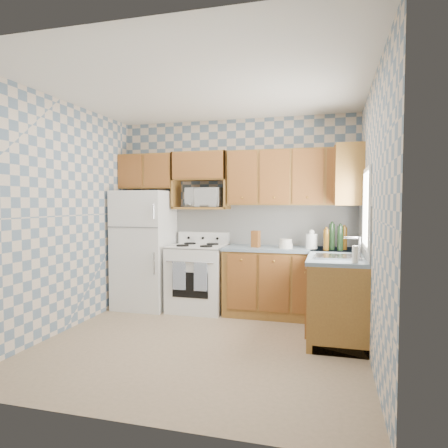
# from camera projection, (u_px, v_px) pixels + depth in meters

# --- Properties ---
(floor) EXTENTS (3.40, 3.40, 0.00)m
(floor) POSITION_uv_depth(u_px,v_px,m) (201.00, 344.00, 4.27)
(floor) COLOR #877257
(floor) RESTS_ON ground
(back_wall) EXTENTS (3.40, 0.02, 2.70)m
(back_wall) POSITION_uv_depth(u_px,v_px,m) (236.00, 214.00, 5.74)
(back_wall) COLOR slate
(back_wall) RESTS_ON ground
(right_wall) EXTENTS (0.02, 3.20, 2.70)m
(right_wall) POSITION_uv_depth(u_px,v_px,m) (372.00, 220.00, 3.76)
(right_wall) COLOR slate
(right_wall) RESTS_ON ground
(backsplash_back) EXTENTS (2.60, 0.02, 0.56)m
(backsplash_back) POSITION_uv_depth(u_px,v_px,m) (263.00, 225.00, 5.64)
(backsplash_back) COLOR white
(backsplash_back) RESTS_ON back_wall
(backsplash_right) EXTENTS (0.02, 1.60, 0.56)m
(backsplash_right) POSITION_uv_depth(u_px,v_px,m) (364.00, 230.00, 4.54)
(backsplash_right) COLOR white
(backsplash_right) RESTS_ON right_wall
(refrigerator) EXTENTS (0.75, 0.70, 1.68)m
(refrigerator) POSITION_uv_depth(u_px,v_px,m) (144.00, 249.00, 5.76)
(refrigerator) COLOR white
(refrigerator) RESTS_ON floor
(stove_body) EXTENTS (0.76, 0.65, 0.90)m
(stove_body) POSITION_uv_depth(u_px,v_px,m) (198.00, 278.00, 5.60)
(stove_body) COLOR white
(stove_body) RESTS_ON floor
(cooktop) EXTENTS (0.76, 0.65, 0.02)m
(cooktop) POSITION_uv_depth(u_px,v_px,m) (198.00, 246.00, 5.58)
(cooktop) COLOR silver
(cooktop) RESTS_ON stove_body
(backguard) EXTENTS (0.76, 0.08, 0.17)m
(backguard) POSITION_uv_depth(u_px,v_px,m) (204.00, 238.00, 5.84)
(backguard) COLOR white
(backguard) RESTS_ON cooktop
(dish_towel_left) EXTENTS (0.18, 0.02, 0.37)m
(dish_towel_left) POSITION_uv_depth(u_px,v_px,m) (179.00, 276.00, 5.30)
(dish_towel_left) COLOR navy
(dish_towel_left) RESTS_ON stove_body
(dish_towel_right) EXTENTS (0.18, 0.02, 0.37)m
(dish_towel_right) POSITION_uv_depth(u_px,v_px,m) (201.00, 277.00, 5.22)
(dish_towel_right) COLOR navy
(dish_towel_right) RESTS_ON stove_body
(base_cabinets_back) EXTENTS (1.75, 0.60, 0.88)m
(base_cabinets_back) POSITION_uv_depth(u_px,v_px,m) (291.00, 284.00, 5.29)
(base_cabinets_back) COLOR brown
(base_cabinets_back) RESTS_ON floor
(base_cabinets_right) EXTENTS (0.60, 1.60, 0.88)m
(base_cabinets_right) POSITION_uv_depth(u_px,v_px,m) (337.00, 294.00, 4.66)
(base_cabinets_right) COLOR brown
(base_cabinets_right) RESTS_ON floor
(countertop_back) EXTENTS (1.77, 0.63, 0.04)m
(countertop_back) POSITION_uv_depth(u_px,v_px,m) (291.00, 249.00, 5.26)
(countertop_back) COLOR slate
(countertop_back) RESTS_ON base_cabinets_back
(countertop_right) EXTENTS (0.63, 1.60, 0.04)m
(countertop_right) POSITION_uv_depth(u_px,v_px,m) (337.00, 255.00, 4.64)
(countertop_right) COLOR slate
(countertop_right) RESTS_ON base_cabinets_right
(upper_cabinets_back) EXTENTS (1.75, 0.33, 0.74)m
(upper_cabinets_back) POSITION_uv_depth(u_px,v_px,m) (293.00, 178.00, 5.35)
(upper_cabinets_back) COLOR brown
(upper_cabinets_back) RESTS_ON back_wall
(upper_cabinets_fridge) EXTENTS (0.82, 0.33, 0.50)m
(upper_cabinets_fridge) POSITION_uv_depth(u_px,v_px,m) (148.00, 172.00, 5.89)
(upper_cabinets_fridge) COLOR brown
(upper_cabinets_fridge) RESTS_ON back_wall
(upper_cabinets_right) EXTENTS (0.33, 0.70, 0.74)m
(upper_cabinets_right) POSITION_uv_depth(u_px,v_px,m) (349.00, 176.00, 4.98)
(upper_cabinets_right) COLOR brown
(upper_cabinets_right) RESTS_ON right_wall
(microwave_shelf) EXTENTS (0.80, 0.33, 0.03)m
(microwave_shelf) POSITION_uv_depth(u_px,v_px,m) (201.00, 208.00, 5.70)
(microwave_shelf) COLOR brown
(microwave_shelf) RESTS_ON back_wall
(microwave) EXTENTS (0.51, 0.35, 0.28)m
(microwave) POSITION_uv_depth(u_px,v_px,m) (205.00, 197.00, 5.71)
(microwave) COLOR white
(microwave) RESTS_ON microwave_shelf
(sink) EXTENTS (0.48, 0.40, 0.03)m
(sink) POSITION_uv_depth(u_px,v_px,m) (338.00, 257.00, 4.30)
(sink) COLOR #B7B7BC
(sink) RESTS_ON countertop_right
(window) EXTENTS (0.02, 0.66, 0.86)m
(window) POSITION_uv_depth(u_px,v_px,m) (367.00, 209.00, 4.20)
(window) COLOR white
(window) RESTS_ON right_wall
(bottle_0) EXTENTS (0.07, 0.07, 0.33)m
(bottle_0) POSITION_uv_depth(u_px,v_px,m) (332.00, 237.00, 5.01)
(bottle_0) COLOR black
(bottle_0) RESTS_ON countertop_back
(bottle_1) EXTENTS (0.07, 0.07, 0.31)m
(bottle_1) POSITION_uv_depth(u_px,v_px,m) (340.00, 238.00, 4.93)
(bottle_1) COLOR black
(bottle_1) RESTS_ON countertop_back
(bottle_2) EXTENTS (0.07, 0.07, 0.28)m
(bottle_2) POSITION_uv_depth(u_px,v_px,m) (344.00, 239.00, 5.02)
(bottle_2) COLOR #55350E
(bottle_2) RESTS_ON countertop_back
(bottle_3) EXTENTS (0.07, 0.07, 0.26)m
(bottle_3) POSITION_uv_depth(u_px,v_px,m) (326.00, 240.00, 4.96)
(bottle_3) COLOR #55350E
(bottle_3) RESTS_ON countertop_back
(knife_block) EXTENTS (0.12, 0.12, 0.22)m
(knife_block) POSITION_uv_depth(u_px,v_px,m) (256.00, 239.00, 5.31)
(knife_block) COLOR brown
(knife_block) RESTS_ON countertop_back
(electric_kettle) EXTENTS (0.15, 0.15, 0.19)m
(electric_kettle) POSITION_uv_depth(u_px,v_px,m) (312.00, 241.00, 5.15)
(electric_kettle) COLOR white
(electric_kettle) RESTS_ON countertop_back
(food_containers) EXTENTS (0.18, 0.18, 0.12)m
(food_containers) POSITION_uv_depth(u_px,v_px,m) (286.00, 244.00, 5.19)
(food_containers) COLOR beige
(food_containers) RESTS_ON countertop_back
(soap_bottle) EXTENTS (0.06, 0.06, 0.17)m
(soap_bottle) POSITION_uv_depth(u_px,v_px,m) (355.00, 255.00, 3.90)
(soap_bottle) COLOR beige
(soap_bottle) RESTS_ON countertop_right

